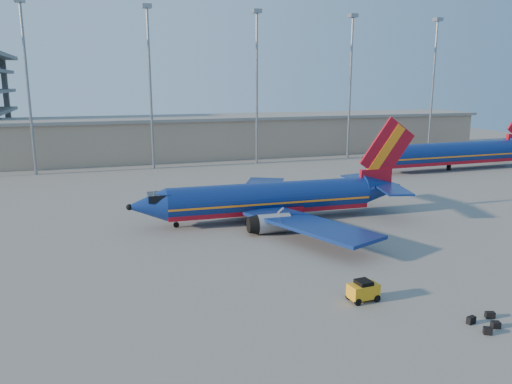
# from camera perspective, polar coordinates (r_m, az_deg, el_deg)

# --- Properties ---
(ground) EXTENTS (220.00, 220.00, 0.00)m
(ground) POSITION_cam_1_polar(r_m,az_deg,el_deg) (50.99, 0.55, -5.23)
(ground) COLOR slate
(ground) RESTS_ON ground
(terminal_building) EXTENTS (122.00, 16.00, 8.50)m
(terminal_building) POSITION_cam_1_polar(r_m,az_deg,el_deg) (107.67, -4.50, 6.45)
(terminal_building) COLOR gray
(terminal_building) RESTS_ON ground
(light_mast_row) EXTENTS (101.60, 1.60, 28.65)m
(light_mast_row) POSITION_cam_1_polar(r_m,az_deg,el_deg) (94.28, -5.85, 13.64)
(light_mast_row) COLOR gray
(light_mast_row) RESTS_ON ground
(aircraft_main) EXTENTS (34.00, 32.68, 11.51)m
(aircraft_main) POSITION_cam_1_polar(r_m,az_deg,el_deg) (56.93, 2.34, -0.79)
(aircraft_main) COLOR navy
(aircraft_main) RESTS_ON ground
(aircraft_second) EXTENTS (38.58, 15.04, 13.07)m
(aircraft_second) POSITION_cam_1_polar(r_m,az_deg,el_deg) (96.76, 21.73, 4.15)
(aircraft_second) COLOR navy
(aircraft_second) RESTS_ON ground
(baggage_tug) EXTENTS (2.26, 1.47, 1.55)m
(baggage_tug) POSITION_cam_1_polar(r_m,az_deg,el_deg) (37.47, 12.16, -10.91)
(baggage_tug) COLOR orange
(baggage_tug) RESTS_ON ground
(luggage_pile) EXTENTS (2.87, 2.96, 0.49)m
(luggage_pile) POSITION_cam_1_polar(r_m,az_deg,el_deg) (36.65, 25.41, -13.46)
(luggage_pile) COLOR black
(luggage_pile) RESTS_ON ground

